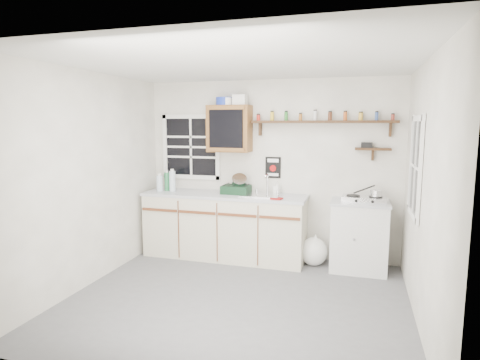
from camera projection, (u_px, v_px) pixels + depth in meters
name	position (u px, v px, depth m)	size (l,w,h in m)	color
room	(237.00, 186.00, 4.18)	(3.64, 3.24, 2.54)	#565659
main_cabinet	(224.00, 226.00, 5.69)	(2.31, 0.63, 0.92)	beige
right_cabinet	(359.00, 236.00, 5.19)	(0.73, 0.57, 0.91)	silver
sink	(261.00, 195.00, 5.47)	(0.52, 0.44, 0.29)	silver
upper_cabinet	(229.00, 129.00, 5.62)	(0.60, 0.32, 0.65)	brown
upper_cabinet_clutter	(230.00, 101.00, 5.57)	(0.43, 0.24, 0.14)	#1930A5
spice_shelf	(322.00, 121.00, 5.31)	(1.91, 0.18, 0.35)	black
secondary_shelf	(371.00, 148.00, 5.19)	(0.45, 0.16, 0.24)	black
warning_sign	(273.00, 168.00, 5.66)	(0.22, 0.02, 0.30)	black
window_back	(191.00, 147.00, 5.98)	(0.93, 0.03, 0.98)	black
window_right	(416.00, 167.00, 4.17)	(0.03, 0.78, 1.08)	black
water_bottles	(167.00, 182.00, 5.83)	(0.28, 0.14, 0.33)	silver
dish_rack	(237.00, 187.00, 5.63)	(0.39, 0.30, 0.29)	black
soap_bottle	(277.00, 188.00, 5.60)	(0.08, 0.08, 0.18)	silver
rag	(277.00, 199.00, 5.21)	(0.14, 0.12, 0.02)	maroon
hotplate	(364.00, 199.00, 5.09)	(0.56, 0.32, 0.08)	silver
saucepan	(375.00, 193.00, 5.05)	(0.35, 0.21, 0.15)	silver
trash_bag	(314.00, 251.00, 5.40)	(0.39, 0.36, 0.45)	white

